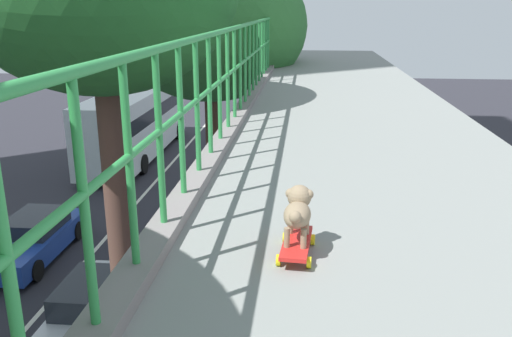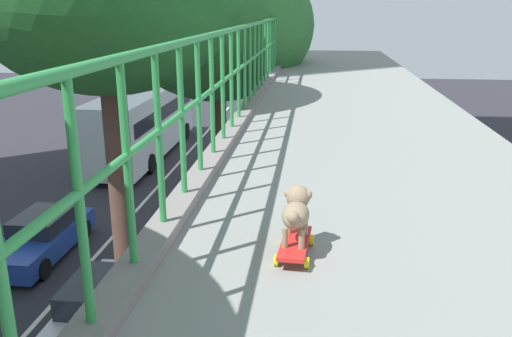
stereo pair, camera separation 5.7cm
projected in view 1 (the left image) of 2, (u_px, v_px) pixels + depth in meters
The scene contains 7 objects.
green_railing at pixel (62, 315), 2.01m from camera, with size 0.20×32.72×1.22m.
car_white_fifth at pixel (96, 307), 12.93m from camera, with size 1.79×4.14×1.41m.
car_blue_sixth at pixel (33, 239), 16.90m from camera, with size 1.87×4.52×1.33m.
city_bus at pixel (136, 119), 28.07m from camera, with size 2.72×11.43×3.56m.
roadside_tree_far at pixel (210, 27), 14.15m from camera, with size 5.20×5.20×9.27m.
toy_skateboard at pixel (297, 244), 3.18m from camera, with size 0.23×0.50×0.09m.
small_dog at pixel (298, 209), 3.16m from camera, with size 0.19×0.40×0.31m.
Camera 1 is at (0.66, -1.68, 7.71)m, focal length 37.04 mm.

